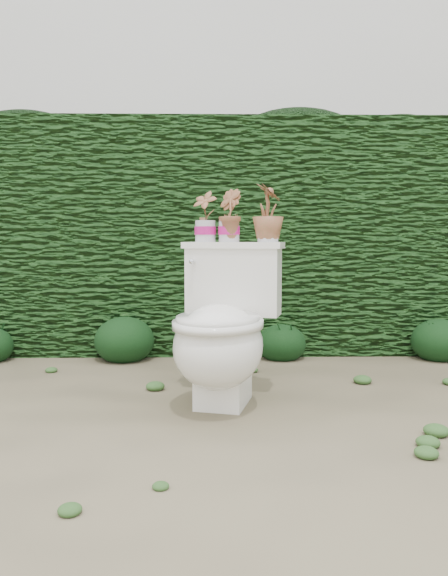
{
  "coord_description": "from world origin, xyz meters",
  "views": [
    {
      "loc": [
        0.01,
        -2.61,
        0.79
      ],
      "look_at": [
        0.07,
        0.14,
        0.55
      ],
      "focal_mm": 35.0,
      "sensor_mm": 36.0,
      "label": 1
    }
  ],
  "objects_px": {
    "potted_plant_left": "(205,218)",
    "potted_plant_center": "(229,217)",
    "toilet": "(222,332)",
    "potted_plant_right": "(268,214)"
  },
  "relations": [
    {
      "from": "toilet",
      "to": "potted_plant_center",
      "type": "relative_size",
      "value": 3.02
    },
    {
      "from": "toilet",
      "to": "potted_plant_center",
      "type": "xyz_separation_m",
      "value": [
        0.04,
        0.24,
        0.55
      ]
    },
    {
      "from": "toilet",
      "to": "potted_plant_right",
      "type": "height_order",
      "value": "potted_plant_right"
    },
    {
      "from": "potted_plant_center",
      "to": "potted_plant_right",
      "type": "bearing_deg",
      "value": -122.1
    },
    {
      "from": "toilet",
      "to": "potted_plant_left",
      "type": "distance_m",
      "value": 0.61
    },
    {
      "from": "potted_plant_left",
      "to": "potted_plant_center",
      "type": "xyz_separation_m",
      "value": [
        0.12,
        -0.03,
        0.0
      ]
    },
    {
      "from": "toilet",
      "to": "potted_plant_right",
      "type": "xyz_separation_m",
      "value": [
        0.23,
        0.19,
        0.56
      ]
    },
    {
      "from": "potted_plant_left",
      "to": "potted_plant_center",
      "type": "distance_m",
      "value": 0.13
    },
    {
      "from": "potted_plant_left",
      "to": "toilet",
      "type": "bearing_deg",
      "value": -38.87
    },
    {
      "from": "potted_plant_left",
      "to": "potted_plant_center",
      "type": "relative_size",
      "value": 0.97
    }
  ]
}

